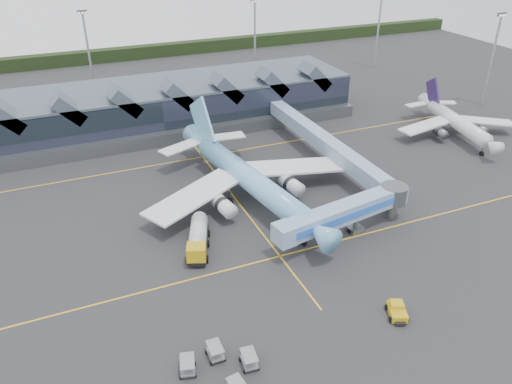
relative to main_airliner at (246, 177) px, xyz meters
name	(u,v)px	position (x,y,z in m)	size (l,w,h in m)	color
ground	(258,228)	(-1.88, -9.26, -4.12)	(260.00, 260.00, 0.00)	#2A2A2C
taxi_stripes	(235,198)	(-1.88, 0.74, -4.11)	(120.00, 60.00, 0.01)	gold
tree_line_far	(127,54)	(-1.88, 100.74, -2.12)	(260.00, 4.00, 4.00)	black
terminal	(154,107)	(-6.95, 38.09, 0.76)	(90.00, 22.25, 12.52)	black
light_masts	(237,46)	(19.12, 53.54, 8.37)	(132.40, 42.56, 22.45)	#92959A
main_airliner	(246,177)	(0.00, 0.00, 0.00)	(37.50, 43.56, 14.01)	#69ACD4
regional_jet	(455,121)	(52.28, 8.06, -0.92)	(26.47, 29.29, 10.10)	silver
jet_bridge	(352,210)	(10.43, -16.13, -0.04)	(24.31, 7.18, 5.80)	#7D99D0
fuel_truck	(198,236)	(-11.90, -10.69, -2.15)	(5.85, 10.36, 3.52)	black
pushback_tug	(397,311)	(6.06, -33.60, -3.41)	(3.20, 3.94, 1.58)	gold
baggage_carts	(222,365)	(-16.34, -33.37, -3.18)	(8.37, 7.99, 1.67)	gray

